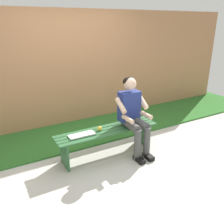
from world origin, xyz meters
The scene contains 7 objects.
ground_plane centered at (1.09, 1.00, -0.02)m, with size 10.00×7.00×0.04m, color beige.
grass_strip centered at (0.00, -1.12, 0.01)m, with size 9.00×1.54×0.03m, color #2D6B28.
brick_wall centered at (0.50, -1.70, 1.17)m, with size 9.50×0.24×2.33m, color #B27A51.
bench_near centered at (0.00, 0.00, 0.35)m, with size 1.71×0.39×0.46m.
person_seated centered at (-0.42, 0.10, 0.69)m, with size 0.50×0.69×1.26m.
apple centered at (0.13, -0.03, 0.49)m, with size 0.07×0.07×0.07m, color gold.
book_open centered at (0.45, 0.01, 0.47)m, with size 0.41×0.16×0.02m.
Camera 1 is at (1.65, 3.08, 2.07)m, focal length 38.27 mm.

